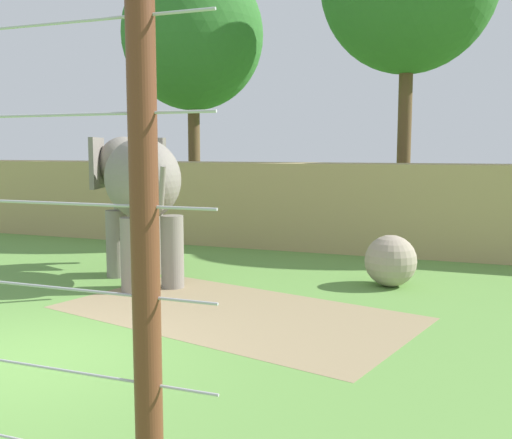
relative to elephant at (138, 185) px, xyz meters
name	(u,v)px	position (x,y,z in m)	size (l,w,h in m)	color
ground_plane	(22,360)	(1.16, -4.81, -2.03)	(120.00, 120.00, 0.00)	#609342
dirt_patch	(235,313)	(2.92, -1.74, -2.02)	(5.97, 3.28, 0.01)	#937F5B
embankment_wall	(272,204)	(1.16, 5.30, -0.83)	(36.00, 1.80, 2.39)	tan
elephant	(138,185)	(0.00, 0.00, 0.00)	(3.46, 3.43, 3.06)	gray
enrichment_ball	(391,261)	(5.12, 1.19, -1.50)	(1.05, 1.05, 1.05)	gray
tree_left_of_centre	(193,36)	(-3.23, 9.07, 4.84)	(5.13, 5.13, 9.59)	brown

